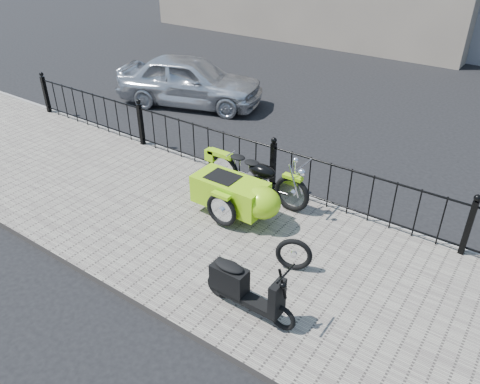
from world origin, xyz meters
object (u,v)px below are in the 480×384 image
Objects in this scene: motorcycle_sidecar at (243,192)px; sedan_car at (190,81)px; spare_tire at (294,254)px; scooter at (243,288)px.

motorcycle_sidecar is 6.00m from sedan_car.
motorcycle_sidecar reaches higher than spare_tire.
motorcycle_sidecar reaches higher than scooter.
scooter is (1.30, -1.88, -0.11)m from motorcycle_sidecar.
scooter is 1.11m from spare_tire.
sedan_car is (-5.98, 4.72, 0.29)m from spare_tire.
motorcycle_sidecar is at bearing 151.63° from spare_tire.
spare_tire is at bearing -28.37° from motorcycle_sidecar.
spare_tire is at bearing 82.23° from scooter.
scooter is 0.35× the size of sedan_car.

